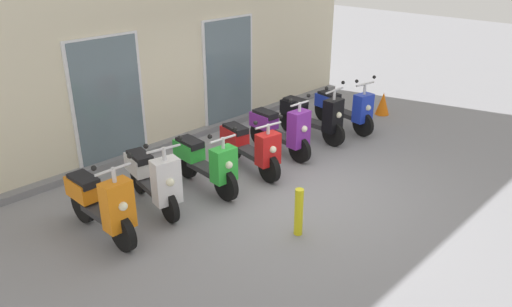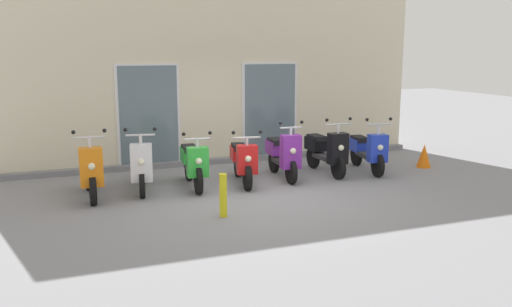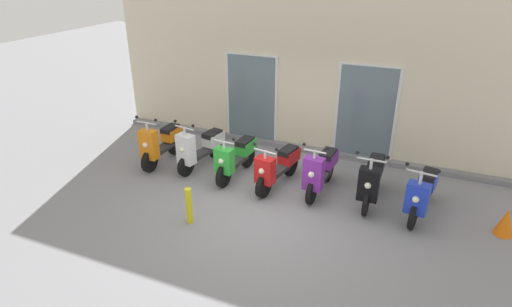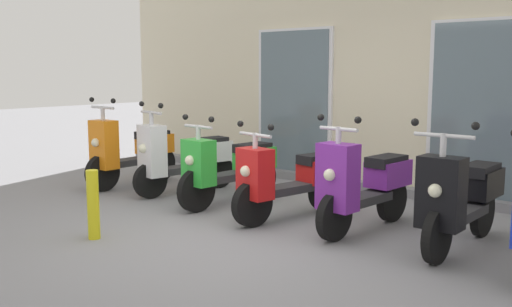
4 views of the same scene
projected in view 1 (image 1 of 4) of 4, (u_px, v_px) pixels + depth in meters
The scene contains 11 objects.
ground_plane at pixel (287, 187), 8.21m from camera, with size 40.00×40.00×0.00m, color gray.
storefront_facade at pixel (166, 39), 9.34m from camera, with size 10.31×0.50×4.19m.
scooter_orange at pixel (101, 204), 6.67m from camera, with size 0.57×1.55×1.30m.
scooter_white at pixel (153, 178), 7.40m from camera, with size 0.65×1.56×1.27m.
scooter_green at pixel (205, 162), 7.98m from camera, with size 0.55×1.60×1.16m.
scooter_red at pixel (250, 146), 8.62m from camera, with size 0.65×1.63×1.13m.
scooter_purple at pixel (281, 129), 9.24m from camera, with size 0.51×1.55×1.25m.
scooter_black at pixel (313, 115), 9.94m from camera, with size 0.60×1.61×1.26m.
scooter_blue at pixel (344, 108), 10.51m from camera, with size 0.63×1.64×1.24m.
traffic_cone at pixel (383, 104), 11.45m from camera, with size 0.32×0.32×0.52m, color orange.
curb_bollard at pixel (299, 212), 6.78m from camera, with size 0.12×0.12×0.70m, color yellow.
Camera 1 is at (-5.61, -4.69, 3.81)m, focal length 34.80 mm.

